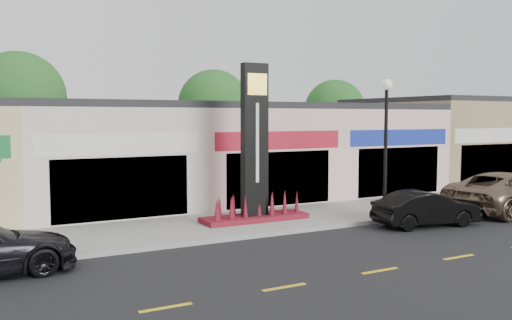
{
  "coord_description": "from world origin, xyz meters",
  "views": [
    {
      "loc": [
        -6.66,
        -14.02,
        4.14
      ],
      "look_at": [
        2.96,
        4.0,
        2.5
      ],
      "focal_mm": 38.0,
      "sensor_mm": 36.0,
      "label": 1
    }
  ],
  "objects_px": {
    "lamp_east_near": "(386,133)",
    "car_gold_suv": "(509,192)",
    "car_black_conv": "(426,209)",
    "pylon_sign": "(255,165)"
  },
  "relations": [
    {
      "from": "lamp_east_near",
      "to": "car_gold_suv",
      "type": "bearing_deg",
      "value": -10.55
    },
    {
      "from": "car_black_conv",
      "to": "car_gold_suv",
      "type": "height_order",
      "value": "car_gold_suv"
    },
    {
      "from": "car_gold_suv",
      "to": "pylon_sign",
      "type": "bearing_deg",
      "value": 70.02
    },
    {
      "from": "pylon_sign",
      "to": "car_black_conv",
      "type": "xyz_separation_m",
      "value": [
        5.56,
        -3.39,
        -1.6
      ]
    },
    {
      "from": "lamp_east_near",
      "to": "pylon_sign",
      "type": "xyz_separation_m",
      "value": [
        -5.0,
        1.7,
        -1.2
      ]
    },
    {
      "from": "car_black_conv",
      "to": "car_gold_suv",
      "type": "relative_size",
      "value": 0.65
    },
    {
      "from": "pylon_sign",
      "to": "car_gold_suv",
      "type": "height_order",
      "value": "pylon_sign"
    },
    {
      "from": "lamp_east_near",
      "to": "car_gold_suv",
      "type": "xyz_separation_m",
      "value": [
        6.03,
        -1.12,
        -2.6
      ]
    },
    {
      "from": "lamp_east_near",
      "to": "pylon_sign",
      "type": "height_order",
      "value": "pylon_sign"
    },
    {
      "from": "pylon_sign",
      "to": "car_gold_suv",
      "type": "relative_size",
      "value": 0.96
    }
  ]
}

